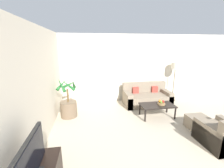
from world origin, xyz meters
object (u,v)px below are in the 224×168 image
object	(u,v)px
ottoman	(198,122)
potted_palm	(69,105)
apple_green	(161,102)
floor_lamp	(175,68)
coffee_table	(157,106)
armchair	(221,135)
orange_fruit	(160,101)
television	(31,159)
apple_red	(163,101)
fruit_bowl	(161,104)
sofa_loveseat	(147,98)

from	to	relation	value
ottoman	potted_palm	bearing A→B (deg)	160.01
apple_green	floor_lamp	bearing A→B (deg)	48.17
coffee_table	armchair	size ratio (longest dim) A/B	1.27
floor_lamp	orange_fruit	bearing A→B (deg)	-133.86
television	coffee_table	bearing A→B (deg)	39.70
television	apple_red	bearing A→B (deg)	38.04
floor_lamp	apple_red	size ratio (longest dim) A/B	19.11
floor_lamp	coffee_table	distance (m)	2.15
apple_green	ottoman	xyz separation A→B (m)	(0.71, -0.81, -0.33)
television	floor_lamp	xyz separation A→B (m)	(4.26, 3.77, 0.54)
fruit_bowl	apple_red	world-z (taller)	apple_red
apple_red	ottoman	bearing A→B (deg)	-53.69
armchair	coffee_table	bearing A→B (deg)	116.26
floor_lamp	apple_green	world-z (taller)	floor_lamp
floor_lamp	apple_green	bearing A→B (deg)	-131.83
armchair	fruit_bowl	bearing A→B (deg)	112.45
sofa_loveseat	apple_green	xyz separation A→B (m)	(0.04, -1.10, 0.23)
coffee_table	ottoman	world-z (taller)	coffee_table
potted_palm	ottoman	distance (m)	3.87
television	coffee_table	xyz separation A→B (m)	(2.92, 2.42, -0.48)
television	apple_green	xyz separation A→B (m)	(3.03, 2.39, -0.33)
apple_red	ottoman	world-z (taller)	apple_red
armchair	ottoman	bearing A→B (deg)	88.42
sofa_loveseat	armchair	bearing A→B (deg)	-74.95
apple_green	armchair	bearing A→B (deg)	-66.51
coffee_table	apple_red	xyz separation A→B (m)	(0.19, 0.01, 0.15)
orange_fruit	potted_palm	bearing A→B (deg)	171.77
apple_red	floor_lamp	bearing A→B (deg)	49.32
potted_palm	ottoman	bearing A→B (deg)	-19.99
fruit_bowl	apple_green	bearing A→B (deg)	-130.97
sofa_loveseat	potted_palm	bearing A→B (deg)	-168.43
television	armchair	world-z (taller)	television
potted_palm	ottoman	world-z (taller)	potted_palm
sofa_loveseat	orange_fruit	world-z (taller)	sofa_loveseat
coffee_table	television	bearing A→B (deg)	-140.30
sofa_loveseat	armchair	size ratio (longest dim) A/B	2.09
sofa_loveseat	apple_red	bearing A→B (deg)	-83.69
sofa_loveseat	coffee_table	xyz separation A→B (m)	(-0.07, -1.07, 0.09)
coffee_table	armchair	world-z (taller)	armchair
orange_fruit	ottoman	distance (m)	1.20
television	apple_red	xyz separation A→B (m)	(3.11, 2.43, -0.33)
television	ottoman	bearing A→B (deg)	22.97
potted_palm	armchair	distance (m)	4.17
apple_red	orange_fruit	xyz separation A→B (m)	(-0.09, 0.05, 0.00)
sofa_loveseat	coffee_table	bearing A→B (deg)	-93.85
apple_green	ottoman	distance (m)	1.13
orange_fruit	armchair	bearing A→B (deg)	-67.48
television	armchair	distance (m)	3.84
floor_lamp	coffee_table	xyz separation A→B (m)	(-1.34, -1.35, -1.01)
floor_lamp	orange_fruit	distance (m)	1.98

